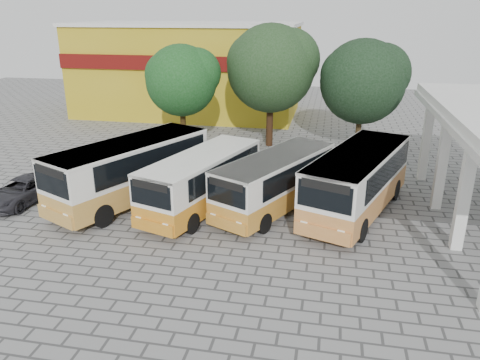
% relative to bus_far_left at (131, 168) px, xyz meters
% --- Properties ---
extents(ground, '(90.00, 90.00, 0.00)m').
position_rel_bus_far_left_xyz_m(ground, '(7.36, -3.97, -1.84)').
color(ground, gray).
rests_on(ground, ground).
extents(shophouse_block, '(20.40, 10.40, 8.30)m').
position_rel_bus_far_left_xyz_m(shophouse_block, '(-3.64, 22.01, 2.32)').
color(shophouse_block, '#AA9115').
rests_on(shophouse_block, ground).
extents(bus_far_left, '(6.18, 9.49, 3.18)m').
position_rel_bus_far_left_xyz_m(bus_far_left, '(0.00, 0.00, 0.00)').
color(bus_far_left, '#B78436').
rests_on(bus_far_left, ground).
extents(bus_centre_left, '(4.63, 8.28, 2.81)m').
position_rel_bus_far_left_xyz_m(bus_centre_left, '(3.79, -0.23, -0.22)').
color(bus_centre_left, '#C07518').
rests_on(bus_centre_left, ground).
extents(bus_centre_right, '(5.46, 8.24, 2.76)m').
position_rel_bus_far_left_xyz_m(bus_centre_right, '(7.33, 0.37, -0.24)').
color(bus_centre_right, '#B87A25').
rests_on(bus_centre_right, ground).
extents(bus_far_right, '(5.46, 9.23, 3.12)m').
position_rel_bus_far_left_xyz_m(bus_far_right, '(11.23, 0.73, -0.04)').
color(bus_far_right, '#BC7737').
rests_on(bus_far_right, ground).
extents(tree_left, '(4.99, 4.75, 7.32)m').
position_rel_bus_far_left_xyz_m(tree_left, '(-0.11, 9.24, 3.25)').
color(tree_left, '#38270E').
rests_on(tree_left, ground).
extents(tree_middle, '(6.39, 6.09, 8.58)m').
position_rel_bus_far_left_xyz_m(tree_middle, '(5.52, 12.00, 3.89)').
color(tree_middle, '#341E10').
rests_on(tree_middle, ground).
extents(tree_right, '(5.97, 5.69, 7.66)m').
position_rel_bus_far_left_xyz_m(tree_right, '(11.77, 11.88, 3.16)').
color(tree_right, '#3F2F18').
rests_on(tree_right, ground).
extents(parked_car, '(2.58, 4.71, 1.25)m').
position_rel_bus_far_left_xyz_m(parked_car, '(-5.57, -1.17, -1.22)').
color(parked_car, '#232328').
rests_on(parked_car, ground).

